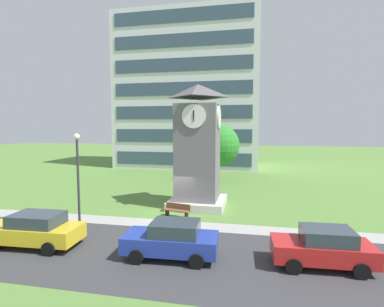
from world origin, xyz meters
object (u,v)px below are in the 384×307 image
object	(u,v)px
parked_car_red	(323,247)
park_bench	(177,210)
parked_car_yellow	(34,229)
street_lamp	(78,169)
clock_tower	(198,153)
tree_streetside	(219,145)
parked_car_blue	(172,239)

from	to	relation	value
parked_car_red	park_bench	bearing A→B (deg)	144.14
park_bench	parked_car_yellow	bearing A→B (deg)	-132.85
park_bench	parked_car_red	bearing A→B (deg)	-35.86
park_bench	street_lamp	size ratio (longest dim) A/B	0.33
clock_tower	parked_car_red	bearing A→B (deg)	-50.68
park_bench	street_lamp	distance (m)	6.82
street_lamp	parked_car_yellow	xyz separation A→B (m)	(-0.60, -3.03, -2.64)
parked_car_yellow	parked_car_red	xyz separation A→B (m)	(13.69, 0.54, -0.00)
park_bench	parked_car_red	distance (m)	9.75
parked_car_yellow	parked_car_red	world-z (taller)	same
park_bench	tree_streetside	bearing A→B (deg)	85.13
tree_streetside	street_lamp	bearing A→B (deg)	-110.52
street_lamp	parked_car_blue	size ratio (longest dim) A/B	1.29
clock_tower	parked_car_blue	distance (m)	9.55
park_bench	parked_car_blue	xyz separation A→B (m)	(1.33, -6.13, 0.40)
parked_car_blue	tree_streetside	bearing A→B (deg)	90.43
clock_tower	tree_streetside	distance (m)	10.94
parked_car_blue	street_lamp	bearing A→B (deg)	155.89
clock_tower	parked_car_red	world-z (taller)	clock_tower
clock_tower	parked_car_yellow	xyz separation A→B (m)	(-6.67, -9.11, -3.17)
street_lamp	parked_car_red	distance (m)	13.59
tree_streetside	clock_tower	bearing A→B (deg)	-91.58
parked_car_yellow	parked_car_blue	bearing A→B (deg)	0.92
clock_tower	parked_car_blue	world-z (taller)	clock_tower
parked_car_yellow	clock_tower	bearing A→B (deg)	53.80
clock_tower	parked_car_red	xyz separation A→B (m)	(7.02, -8.58, -3.17)
clock_tower	parked_car_yellow	world-z (taller)	clock_tower
park_bench	parked_car_blue	world-z (taller)	parked_car_blue
park_bench	street_lamp	world-z (taller)	street_lamp
clock_tower	street_lamp	xyz separation A→B (m)	(-6.07, -6.08, -0.53)
street_lamp	parked_car_blue	distance (m)	7.62
clock_tower	parked_car_red	distance (m)	11.53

